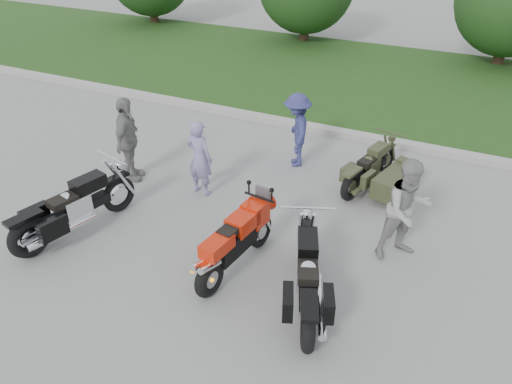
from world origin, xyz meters
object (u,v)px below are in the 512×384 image
at_px(person_stripe, 200,158).
at_px(person_denim, 297,130).
at_px(cruiser_right, 308,280).
at_px(cruiser_left, 71,211).
at_px(person_grey, 407,210).
at_px(sportbike_red, 235,241).
at_px(cruiser_sidecar, 384,177).
at_px(person_back, 128,140).

xyz_separation_m(person_stripe, person_denim, (1.28, 1.92, 0.04)).
xyz_separation_m(cruiser_right, person_denim, (-1.74, 4.02, 0.34)).
bearing_deg(cruiser_left, person_stripe, 73.76).
distance_m(person_stripe, person_denim, 2.31).
bearing_deg(person_grey, person_denim, 97.89).
height_order(sportbike_red, cruiser_right, sportbike_red).
height_order(sportbike_red, person_denim, person_denim).
bearing_deg(cruiser_sidecar, person_denim, -175.51).
bearing_deg(cruiser_left, person_grey, 34.40).
xyz_separation_m(cruiser_sidecar, person_stripe, (-3.30, -1.54, 0.41)).
relative_size(person_denim, person_back, 0.91).
xyz_separation_m(cruiser_left, person_stripe, (1.32, 2.19, 0.29)).
height_order(cruiser_sidecar, person_back, person_back).
distance_m(person_stripe, person_back, 1.61).
bearing_deg(sportbike_red, cruiser_left, -165.51).
relative_size(cruiser_sidecar, person_denim, 1.23).
relative_size(cruiser_sidecar, person_grey, 1.14).
bearing_deg(person_grey, cruiser_sidecar, 68.44).
relative_size(cruiser_sidecar, person_stripe, 1.30).
bearing_deg(person_stripe, person_denim, -114.97).
height_order(cruiser_left, person_grey, person_grey).
distance_m(sportbike_red, cruiser_right, 1.34).
height_order(cruiser_right, person_back, person_back).
relative_size(cruiser_right, person_grey, 1.30).
bearing_deg(cruiser_right, person_stripe, 123.77).
bearing_deg(cruiser_right, person_denim, 91.98).
bearing_deg(person_denim, cruiser_left, -57.52).
bearing_deg(person_back, person_denim, -73.63).
height_order(cruiser_sidecar, person_grey, person_grey).
relative_size(cruiser_right, person_stripe, 1.48).
bearing_deg(person_grey, sportbike_red, 170.26).
bearing_deg(sportbike_red, person_stripe, 140.75).
relative_size(cruiser_left, person_grey, 1.39).
xyz_separation_m(cruiser_sidecar, person_denim, (-2.02, 0.39, 0.45)).
bearing_deg(cruiser_sidecar, cruiser_right, -79.14).
distance_m(cruiser_left, cruiser_right, 4.34).
xyz_separation_m(sportbike_red, cruiser_right, (1.31, -0.27, -0.09)).
height_order(sportbike_red, person_grey, person_grey).
bearing_deg(cruiser_sidecar, person_back, -145.86).
height_order(person_denim, person_back, person_back).
distance_m(cruiser_right, cruiser_sidecar, 3.65).
xyz_separation_m(cruiser_left, person_back, (-0.28, 2.05, 0.41)).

